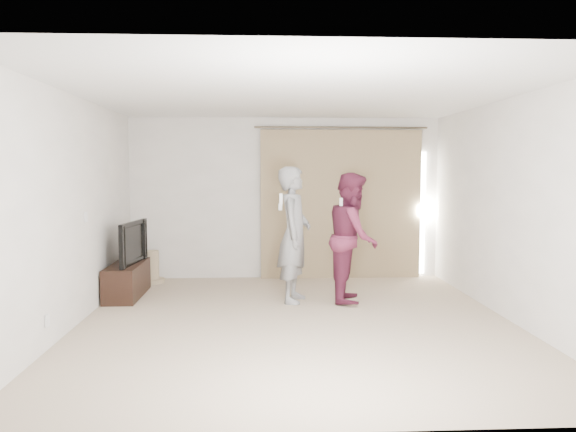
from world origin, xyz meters
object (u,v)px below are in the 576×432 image
object	(u,v)px
tv_console	(127,280)
person_man	(294,234)
tv	(126,243)
person_woman	(353,237)

from	to	relation	value
tv_console	person_man	distance (m)	2.44
tv_console	tv	xyz separation A→B (m)	(0.00, 0.00, 0.53)
person_man	person_woman	world-z (taller)	person_man
person_man	person_woman	xyz separation A→B (m)	(0.79, -0.01, -0.04)
tv_console	person_man	world-z (taller)	person_man
tv_console	person_man	bearing A→B (deg)	-10.03
tv_console	person_man	size ratio (longest dim) A/B	0.66
person_man	person_woman	distance (m)	0.79
tv_console	tv	world-z (taller)	tv
tv_console	tv	bearing A→B (deg)	0.00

